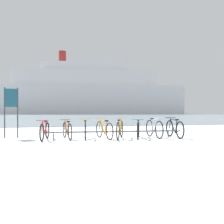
# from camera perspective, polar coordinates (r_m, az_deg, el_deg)

# --- Properties ---
(ground) EXTENTS (80.00, 132.00, 0.08)m
(ground) POSITION_cam_1_polar(r_m,az_deg,el_deg) (61.25, -11.84, -0.67)
(ground) COLOR silver
(bike_rack) EXTENTS (5.17, 0.36, 0.31)m
(bike_rack) POSITION_cam_1_polar(r_m,az_deg,el_deg) (9.98, 0.19, -4.56)
(bike_rack) COLOR #4C5156
(bike_rack) RESTS_ON ground
(bicycle_0) EXTENTS (0.46, 1.65, 0.78)m
(bicycle_0) POSITION_cam_1_polar(r_m,az_deg,el_deg) (9.84, -15.16, -4.18)
(bicycle_0) COLOR black
(bicycle_0) RESTS_ON ground
(bicycle_1) EXTENTS (0.46, 1.69, 0.76)m
(bicycle_1) POSITION_cam_1_polar(r_m,az_deg,el_deg) (9.95, -10.26, -4.13)
(bicycle_1) COLOR black
(bicycle_1) RESTS_ON ground
(bicycle_2) EXTENTS (0.46, 1.67, 0.79)m
(bicycle_2) POSITION_cam_1_polar(r_m,az_deg,el_deg) (9.98, -6.15, -4.06)
(bicycle_2) COLOR black
(bicycle_2) RESTS_ON ground
(bicycle_3) EXTENTS (0.52, 1.70, 0.79)m
(bicycle_3) POSITION_cam_1_polar(r_m,az_deg,el_deg) (9.95, -1.82, -4.05)
(bicycle_3) COLOR black
(bicycle_3) RESTS_ON ground
(bicycle_4) EXTENTS (0.72, 1.60, 0.82)m
(bicycle_4) POSITION_cam_1_polar(r_m,az_deg,el_deg) (9.89, 1.80, -4.02)
(bicycle_4) COLOR black
(bicycle_4) RESTS_ON ground
(bicycle_5) EXTENTS (0.70, 1.65, 0.78)m
(bicycle_5) POSITION_cam_1_polar(r_m,az_deg,el_deg) (10.23, 6.03, -3.98)
(bicycle_5) COLOR black
(bicycle_5) RESTS_ON ground
(bicycle_6) EXTENTS (0.46, 1.68, 0.85)m
(bicycle_6) POSITION_cam_1_polar(r_m,az_deg,el_deg) (10.48, 9.64, -3.72)
(bicycle_6) COLOR black
(bicycle_6) RESTS_ON ground
(bicycle_7) EXTENTS (0.46, 1.70, 0.83)m
(bicycle_7) POSITION_cam_1_polar(r_m,az_deg,el_deg) (10.63, 14.14, -3.72)
(bicycle_7) COLOR black
(bicycle_7) RESTS_ON ground
(info_sign) EXTENTS (0.55, 0.13, 2.07)m
(info_sign) POSITION_cam_1_polar(r_m,az_deg,el_deg) (11.00, -22.11, 1.80)
(info_sign) COLOR #33383D
(info_sign) RESTS_ON ground
(ferry_ship) EXTENTS (56.15, 20.16, 19.01)m
(ferry_ship) POSITION_cam_1_polar(r_m,az_deg,el_deg) (76.62, -5.46, 4.36)
(ferry_ship) COLOR white
(ferry_ship) RESTS_ON ground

